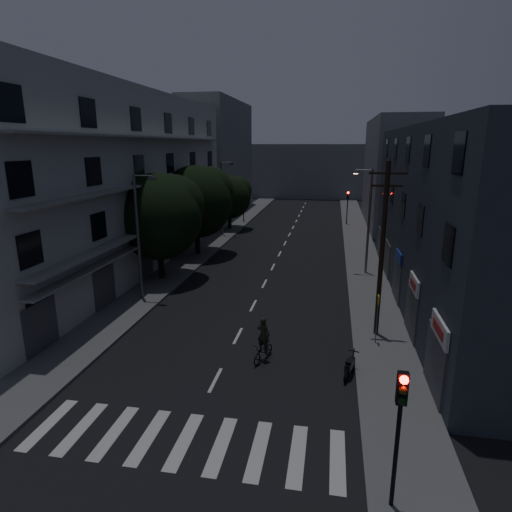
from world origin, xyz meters
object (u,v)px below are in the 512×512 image
(traffic_signal_near, at_px, (400,413))
(motorcycle, at_px, (350,367))
(bus_stop_sign, at_px, (378,310))
(utility_pole, at_px, (382,247))
(cyclist, at_px, (263,346))

(traffic_signal_near, height_order, motorcycle, traffic_signal_near)
(bus_stop_sign, height_order, motorcycle, bus_stop_sign)
(utility_pole, xyz_separation_m, cyclist, (-5.48, -3.71, -4.13))
(motorcycle, bearing_deg, cyclist, -174.22)
(motorcycle, relative_size, cyclist, 0.77)
(bus_stop_sign, height_order, cyclist, bus_stop_sign)
(motorcycle, distance_m, cyclist, 4.05)
(cyclist, bearing_deg, motorcycle, 8.94)
(utility_pole, bearing_deg, motorcycle, -108.71)
(utility_pole, xyz_separation_m, motorcycle, (-1.51, -4.46, -4.43))
(traffic_signal_near, height_order, cyclist, traffic_signal_near)
(bus_stop_sign, xyz_separation_m, motorcycle, (-1.38, -3.32, -1.45))
(utility_pole, bearing_deg, bus_stop_sign, -96.32)
(bus_stop_sign, distance_m, motorcycle, 3.88)
(motorcycle, bearing_deg, bus_stop_sign, 83.93)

